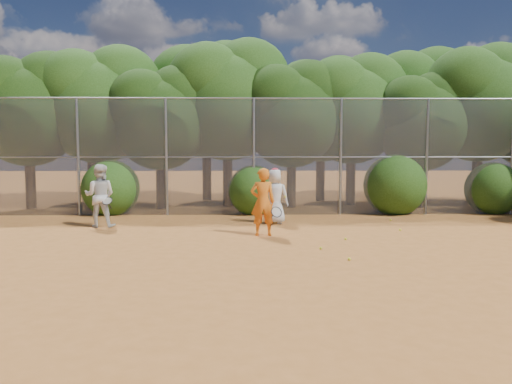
{
  "coord_description": "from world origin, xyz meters",
  "views": [
    {
      "loc": [
        -1.3,
        -11.17,
        2.3
      ],
      "look_at": [
        -1.0,
        2.5,
        1.1
      ],
      "focal_mm": 35.0,
      "sensor_mm": 36.0,
      "label": 1
    }
  ],
  "objects": [
    {
      "name": "tree_12",
      "position": [
        6.56,
        11.24,
        4.51
      ],
      "size": [
        5.02,
        4.37,
        6.88
      ],
      "color": "black",
      "rests_on": "ground"
    },
    {
      "name": "ball_2",
      "position": [
        0.84,
        -1.15,
        0.03
      ],
      "size": [
        0.07,
        0.07,
        0.07
      ],
      "primitive_type": "sphere",
      "color": "yellow",
      "rests_on": "ground"
    },
    {
      "name": "tree_11",
      "position": [
        2.06,
        10.64,
        4.16
      ],
      "size": [
        4.64,
        4.03,
        6.35
      ],
      "color": "black",
      "rests_on": "ground"
    },
    {
      "name": "tree_10",
      "position": [
        -2.93,
        11.05,
        4.63
      ],
      "size": [
        5.15,
        4.48,
        7.06
      ],
      "color": "black",
      "rests_on": "ground"
    },
    {
      "name": "ball_1",
      "position": [
        3.03,
        2.49,
        0.03
      ],
      "size": [
        0.07,
        0.07,
        0.07
      ],
      "primitive_type": "sphere",
      "color": "yellow",
      "rests_on": "ground"
    },
    {
      "name": "fence_back",
      "position": [
        -0.12,
        6.0,
        2.05
      ],
      "size": [
        20.05,
        0.09,
        4.03
      ],
      "color": "gray",
      "rests_on": "ground"
    },
    {
      "name": "bush_1",
      "position": [
        -1.0,
        6.3,
        0.9
      ],
      "size": [
        1.8,
        1.8,
        1.8
      ],
      "primitive_type": "sphere",
      "color": "#1F4310",
      "rests_on": "ground"
    },
    {
      "name": "player_yellow",
      "position": [
        -0.83,
        1.87,
        0.89
      ],
      "size": [
        0.86,
        0.56,
        1.79
      ],
      "rotation": [
        0.0,
        0.0,
        3.22
      ],
      "color": "orange",
      "rests_on": "ground"
    },
    {
      "name": "player_teen",
      "position": [
        -0.39,
        3.94,
        0.85
      ],
      "size": [
        0.88,
        0.64,
        1.71
      ],
      "rotation": [
        0.0,
        0.0,
        3.02
      ],
      "color": "silver",
      "rests_on": "ground"
    },
    {
      "name": "bush_3",
      "position": [
        7.5,
        6.3,
        0.95
      ],
      "size": [
        1.9,
        1.9,
        1.9
      ],
      "primitive_type": "sphere",
      "color": "#1F4310",
      "rests_on": "ground"
    },
    {
      "name": "bush_0",
      "position": [
        -6.0,
        6.3,
        1.0
      ],
      "size": [
        2.0,
        2.0,
        2.0
      ],
      "primitive_type": "sphere",
      "color": "#1F4310",
      "rests_on": "ground"
    },
    {
      "name": "tree_9",
      "position": [
        -7.94,
        10.84,
        4.34
      ],
      "size": [
        4.83,
        4.2,
        6.62
      ],
      "color": "black",
      "rests_on": "ground"
    },
    {
      "name": "ground",
      "position": [
        0.0,
        0.0,
        0.0
      ],
      "size": [
        80.0,
        80.0,
        0.0
      ],
      "primitive_type": "plane",
      "color": "#A15B24",
      "rests_on": "ground"
    },
    {
      "name": "tree_2",
      "position": [
        -4.45,
        7.83,
        3.58
      ],
      "size": [
        3.99,
        3.47,
        5.47
      ],
      "color": "black",
      "rests_on": "ground"
    },
    {
      "name": "tree_3",
      "position": [
        -1.94,
        8.84,
        4.4
      ],
      "size": [
        4.89,
        4.26,
        6.7
      ],
      "color": "black",
      "rests_on": "ground"
    },
    {
      "name": "tree_1",
      "position": [
        -6.94,
        8.54,
        4.16
      ],
      "size": [
        4.64,
        4.03,
        6.35
      ],
      "color": "black",
      "rests_on": "ground"
    },
    {
      "name": "tree_6",
      "position": [
        5.55,
        8.03,
        3.47
      ],
      "size": [
        3.86,
        3.36,
        5.29
      ],
      "color": "black",
      "rests_on": "ground"
    },
    {
      "name": "tree_4",
      "position": [
        0.55,
        8.24,
        3.76
      ],
      "size": [
        4.19,
        3.64,
        5.73
      ],
      "color": "black",
      "rests_on": "ground"
    },
    {
      "name": "ball_4",
      "position": [
        0.42,
        -0.02,
        0.03
      ],
      "size": [
        0.07,
        0.07,
        0.07
      ],
      "primitive_type": "sphere",
      "color": "yellow",
      "rests_on": "ground"
    },
    {
      "name": "ball_0",
      "position": [
        1.22,
        1.13,
        0.03
      ],
      "size": [
        0.07,
        0.07,
        0.07
      ],
      "primitive_type": "sphere",
      "color": "yellow",
      "rests_on": "ground"
    },
    {
      "name": "bush_2",
      "position": [
        4.0,
        6.3,
        1.1
      ],
      "size": [
        2.2,
        2.2,
        2.2
      ],
      "primitive_type": "sphere",
      "color": "#1F4310",
      "rests_on": "ground"
    },
    {
      "name": "tree_7",
      "position": [
        8.06,
        8.64,
        4.28
      ],
      "size": [
        4.77,
        4.14,
        6.53
      ],
      "color": "black",
      "rests_on": "ground"
    },
    {
      "name": "ball_5",
      "position": [
        3.32,
        4.43,
        0.03
      ],
      "size": [
        0.07,
        0.07,
        0.07
      ],
      "primitive_type": "sphere",
      "color": "yellow",
      "rests_on": "ground"
    },
    {
      "name": "tree_5",
      "position": [
        3.06,
        9.04,
        4.05
      ],
      "size": [
        4.51,
        3.92,
        6.17
      ],
      "color": "black",
      "rests_on": "ground"
    },
    {
      "name": "player_white",
      "position": [
        -5.55,
        3.41,
        0.92
      ],
      "size": [
        0.92,
        0.79,
        1.84
      ],
      "rotation": [
        0.0,
        0.0,
        3.13
      ],
      "color": "silver",
      "rests_on": "ground"
    },
    {
      "name": "tree_0",
      "position": [
        -9.44,
        8.04,
        3.93
      ],
      "size": [
        4.38,
        3.81,
        6.0
      ],
      "color": "black",
      "rests_on": "ground"
    }
  ]
}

